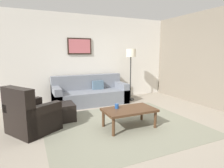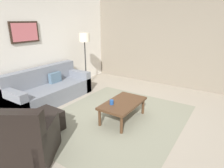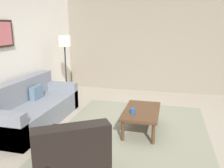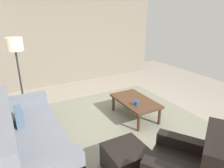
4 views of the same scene
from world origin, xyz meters
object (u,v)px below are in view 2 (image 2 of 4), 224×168
at_px(couch_main, 48,90).
at_px(framed_artwork, 25,32).
at_px(armchair_leather, 25,143).
at_px(cup, 112,102).
at_px(ottoman, 45,122).
at_px(coffee_table, 123,104).
at_px(lamp_standing, 85,43).

xyz_separation_m(couch_main, framed_artwork, (-0.17, 0.42, 1.50)).
relative_size(armchair_leather, cup, 11.15).
relative_size(couch_main, armchair_leather, 2.05).
distance_m(armchair_leather, ottoman, 0.83).
bearing_deg(framed_artwork, ottoman, -118.75).
relative_size(cup, framed_artwork, 0.13).
distance_m(armchair_leather, coffee_table, 2.02).
bearing_deg(framed_artwork, armchair_leather, -127.52).
distance_m(ottoman, cup, 1.37).
relative_size(couch_main, coffee_table, 2.06).
bearing_deg(coffee_table, cup, 149.21).
xyz_separation_m(armchair_leather, cup, (1.70, -0.45, 0.15)).
bearing_deg(lamp_standing, coffee_table, -120.37).
height_order(armchair_leather, ottoman, armchair_leather).
bearing_deg(cup, armchair_leather, 165.20).
bearing_deg(ottoman, cup, -41.68).
height_order(cup, framed_artwork, framed_artwork).
distance_m(couch_main, ottoman, 1.61).
height_order(couch_main, framed_artwork, framed_artwork).
relative_size(ottoman, lamp_standing, 0.33).
relative_size(cup, lamp_standing, 0.06).
relative_size(coffee_table, lamp_standing, 0.64).
height_order(couch_main, lamp_standing, lamp_standing).
xyz_separation_m(ottoman, lamp_standing, (2.45, 1.04, 1.21)).
bearing_deg(ottoman, framed_artwork, 61.25).
relative_size(armchair_leather, coffee_table, 1.00).
xyz_separation_m(ottoman, cup, (1.01, -0.90, 0.26)).
relative_size(ottoman, cup, 5.65).
bearing_deg(coffee_table, armchair_leather, 163.11).
relative_size(couch_main, cup, 22.90).
height_order(ottoman, cup, cup).
bearing_deg(framed_artwork, cup, -87.39).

